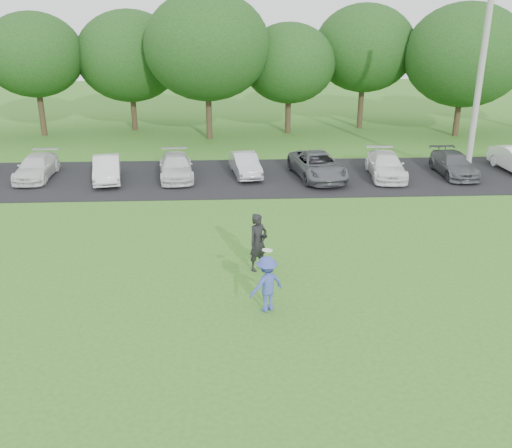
# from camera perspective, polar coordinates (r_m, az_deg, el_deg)

# --- Properties ---
(ground) EXTENTS (100.00, 100.00, 0.00)m
(ground) POSITION_cam_1_polar(r_m,az_deg,el_deg) (15.57, 0.64, -9.17)
(ground) COLOR #377020
(ground) RESTS_ON ground
(parking_lot) EXTENTS (32.00, 6.50, 0.03)m
(parking_lot) POSITION_cam_1_polar(r_m,az_deg,el_deg) (27.55, -0.97, 4.69)
(parking_lot) COLOR black
(parking_lot) RESTS_ON ground
(utility_pole) EXTENTS (0.28, 0.28, 9.48)m
(utility_pole) POSITION_cam_1_polar(r_m,az_deg,el_deg) (28.49, 21.51, 13.54)
(utility_pole) COLOR #989793
(utility_pole) RESTS_ON ground
(frisbee_player) EXTENTS (1.19, 1.04, 1.94)m
(frisbee_player) POSITION_cam_1_polar(r_m,az_deg,el_deg) (15.47, 1.08, -6.02)
(frisbee_player) COLOR #3C4EA9
(frisbee_player) RESTS_ON ground
(camera_bystander) EXTENTS (0.81, 0.77, 1.86)m
(camera_bystander) POSITION_cam_1_polar(r_m,az_deg,el_deg) (17.72, 0.22, -1.84)
(camera_bystander) COLOR black
(camera_bystander) RESTS_ON ground
(parked_cars) EXTENTS (28.53, 4.75, 1.20)m
(parked_cars) POSITION_cam_1_polar(r_m,az_deg,el_deg) (27.44, 0.60, 5.87)
(parked_cars) COLOR white
(parked_cars) RESTS_ON parking_lot
(tree_row) EXTENTS (42.39, 9.85, 8.64)m
(tree_row) POSITION_cam_1_polar(r_m,az_deg,el_deg) (36.35, 0.94, 16.60)
(tree_row) COLOR #38281C
(tree_row) RESTS_ON ground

